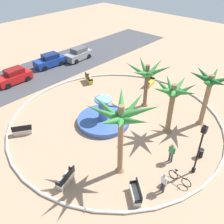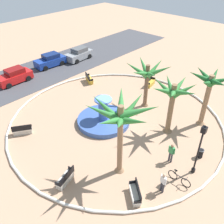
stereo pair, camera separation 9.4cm
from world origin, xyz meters
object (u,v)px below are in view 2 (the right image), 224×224
at_px(bench_east, 65,179).
at_px(parked_car_leftmost, 14,76).
at_px(bench_north, 135,194).
at_px(parked_car_second, 50,61).
at_px(trash_bin, 200,153).
at_px(bicycle_red_frame, 179,179).
at_px(palm_tree_mid_plaza, 147,74).
at_px(person_cyclist_helmet, 171,152).
at_px(bench_southeast, 89,79).
at_px(bench_southwest, 150,83).
at_px(palm_tree_far_side, 209,86).
at_px(bench_west, 23,131).
at_px(palm_tree_by_curb, 121,119).
at_px(parked_car_third, 79,54).
at_px(fountain, 104,119).
at_px(palm_tree_near_fountain, 173,95).
at_px(person_cyclist_photo, 163,182).
at_px(lamppost, 200,146).

relative_size(bench_east, parked_car_leftmost, 0.42).
bearing_deg(bench_north, parked_car_second, 67.55).
bearing_deg(parked_car_second, trash_bin, -96.33).
xyz_separation_m(bench_east, bicycle_red_frame, (5.17, -5.62, 0.04)).
xyz_separation_m(palm_tree_mid_plaza, person_cyclist_helmet, (-4.99, -5.97, -2.54)).
distance_m(bench_southeast, parked_car_second, 7.18).
xyz_separation_m(palm_tree_mid_plaza, parked_car_leftmost, (-6.15, 14.17, -2.69)).
bearing_deg(bench_southwest, palm_tree_far_side, -111.22).
bearing_deg(bench_west, palm_tree_by_curb, -74.45).
relative_size(person_cyclist_helmet, parked_car_second, 0.40).
bearing_deg(bench_east, bench_southeast, 40.76).
bearing_deg(palm_tree_by_curb, parked_car_third, 56.54).
bearing_deg(palm_tree_by_curb, bench_north, -114.92).
distance_m(fountain, bench_north, 8.33).
bearing_deg(palm_tree_near_fountain, bench_east, 167.70).
relative_size(palm_tree_far_side, bench_north, 3.26).
xyz_separation_m(bench_southwest, person_cyclist_photo, (-11.56, -9.05, 0.57)).
relative_size(palm_tree_by_curb, bench_north, 3.72).
relative_size(palm_tree_near_fountain, person_cyclist_photo, 2.91).
xyz_separation_m(parked_car_leftmost, parked_car_second, (5.60, 0.81, 0.00)).
relative_size(bicycle_red_frame, parked_car_third, 0.42).
distance_m(fountain, palm_tree_mid_plaza, 5.85).
distance_m(palm_tree_by_curb, trash_bin, 7.57).
bearing_deg(bicycle_red_frame, bench_west, 109.39).
distance_m(bench_east, bench_west, 6.82).
relative_size(lamppost, parked_car_third, 1.02).
relative_size(fountain, person_cyclist_helmet, 2.84).
distance_m(bicycle_red_frame, parked_car_second, 23.15).
height_order(palm_tree_mid_plaza, trash_bin, palm_tree_mid_plaza).
xyz_separation_m(parked_car_second, parked_car_third, (4.07, -1.06, 0.00)).
xyz_separation_m(lamppost, parked_car_second, (4.18, 22.70, -1.66)).
xyz_separation_m(palm_tree_by_curb, bench_north, (-1.03, -2.22, -4.24)).
bearing_deg(lamppost, bench_southwest, 48.54).
bearing_deg(parked_car_leftmost, palm_tree_mid_plaza, -66.53).
relative_size(bicycle_red_frame, parked_car_leftmost, 0.43).
relative_size(palm_tree_far_side, bench_southeast, 3.05).
bearing_deg(bench_north, person_cyclist_photo, -31.86).
distance_m(parked_car_leftmost, parked_car_third, 9.67).
bearing_deg(fountain, parked_car_third, 57.08).
height_order(bench_east, bench_southwest, same).
relative_size(palm_tree_near_fountain, bicycle_red_frame, 2.78).
bearing_deg(parked_car_leftmost, palm_tree_near_fountain, -76.96).
height_order(bench_east, person_cyclist_helmet, person_cyclist_helmet).
bearing_deg(parked_car_leftmost, person_cyclist_photo, -94.09).
relative_size(fountain, lamppost, 1.13).
bearing_deg(fountain, bench_north, -121.96).
bearing_deg(bench_southwest, palm_tree_mid_plaza, -152.13).
distance_m(bench_north, parked_car_third, 23.68).
bearing_deg(palm_tree_near_fountain, person_cyclist_photo, -151.31).
bearing_deg(bicycle_red_frame, parked_car_second, 75.68).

